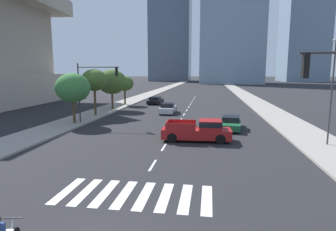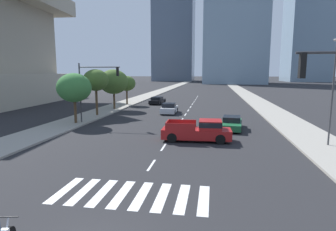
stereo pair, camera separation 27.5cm
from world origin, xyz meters
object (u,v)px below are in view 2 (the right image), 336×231
pickup_truck (200,131)px  sedan_silver_1 (169,109)px  street_tree_nearest (74,88)px  street_lamp_east (333,85)px  street_tree_third (114,82)px  sedan_green_0 (232,123)px  traffic_signal_far (94,82)px  sedan_black_2 (157,101)px  street_tree_second (96,80)px  street_tree_fourth (127,84)px

pickup_truck → sedan_silver_1: (-4.70, 14.51, -0.19)m
street_tree_nearest → sedan_silver_1: bearing=48.1°
street_lamp_east → street_tree_third: size_ratio=1.33×
sedan_green_0 → traffic_signal_far: 14.37m
sedan_black_2 → street_lamp_east: 31.15m
sedan_black_2 → traffic_signal_far: traffic_signal_far is taller
traffic_signal_far → street_tree_second: traffic_signal_far is taller
street_lamp_east → street_tree_third: (-22.32, 17.03, -0.46)m
street_tree_fourth → pickup_truck: bearing=-60.1°
street_tree_second → sedan_black_2: bearing=72.1°
traffic_signal_far → sedan_green_0: bearing=-2.0°
sedan_black_2 → street_tree_fourth: 5.98m
street_tree_third → sedan_silver_1: bearing=-14.7°
sedan_black_2 → street_tree_fourth: street_tree_fourth is taller
street_tree_second → street_lamp_east: bearing=-26.0°
street_lamp_east → street_tree_nearest: bearing=166.2°
sedan_silver_1 → street_tree_second: bearing=114.5°
traffic_signal_far → street_tree_fourth: 17.21m
pickup_truck → sedan_green_0: bearing=60.4°
pickup_truck → street_tree_second: 17.21m
sedan_green_0 → sedan_silver_1: bearing=-135.8°
sedan_silver_1 → pickup_truck: bearing=-162.6°
pickup_truck → street_tree_nearest: street_tree_nearest is taller
sedan_green_0 → street_tree_third: size_ratio=0.83×
sedan_black_2 → street_tree_nearest: bearing=170.7°
street_tree_nearest → street_tree_third: (-0.00, 11.54, 0.24)m
street_lamp_east → street_tree_second: 24.84m
street_lamp_east → street_tree_nearest: street_lamp_east is taller
street_tree_nearest → pickup_truck: bearing=-21.6°
sedan_black_2 → street_lamp_east: size_ratio=0.61×
sedan_black_2 → street_tree_nearest: (-4.65, -19.87, 3.20)m
sedan_green_0 → street_tree_second: size_ratio=0.84×
pickup_truck → street_tree_third: bearing=126.5°
street_tree_nearest → street_tree_fourth: bearing=90.0°
street_lamp_east → street_tree_nearest: (-22.32, 5.49, -0.70)m
sedan_green_0 → street_tree_nearest: (-15.84, 0.00, 3.22)m
sedan_black_2 → street_tree_fourth: bearing=120.1°
street_lamp_east → street_tree_fourth: 32.10m
traffic_signal_far → street_tree_third: 11.23m
sedan_black_2 → street_tree_second: size_ratio=0.82×
sedan_silver_1 → sedan_green_0: bearing=-141.9°
street_tree_third → sedan_black_2: bearing=60.8°
sedan_black_2 → pickup_truck: bearing=-157.6°
sedan_green_0 → street_lamp_east: (6.48, -5.49, 3.92)m
pickup_truck → sedan_silver_1: 15.25m
street_tree_third → street_tree_fourth: (0.00, 6.03, -0.47)m
sedan_silver_1 → traffic_signal_far: size_ratio=0.70×
sedan_green_0 → sedan_silver_1: 11.95m
street_lamp_east → street_tree_second: street_lamp_east is taller
traffic_signal_far → street_tree_second: size_ratio=1.10×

